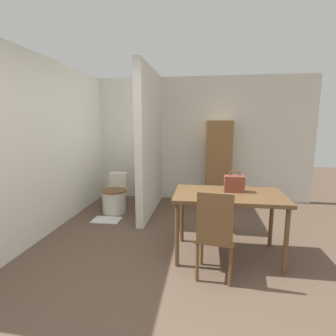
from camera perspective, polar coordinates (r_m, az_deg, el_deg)
name	(u,v)px	position (r m, az deg, el deg)	size (l,w,h in m)	color
ground_plane	(168,302)	(2.64, -0.05, -27.21)	(16.00, 16.00, 0.00)	brown
wall_back	(191,140)	(5.47, 4.94, 6.19)	(4.83, 0.12, 2.50)	silver
wall_left	(56,145)	(4.39, -23.24, 4.57)	(0.12, 4.31, 2.50)	silver
partition_wall	(150,142)	(4.65, -3.87, 5.58)	(0.12, 1.72, 2.50)	silver
dining_table	(229,200)	(3.17, 13.08, -6.86)	(1.27, 0.76, 0.78)	brown
wooden_chair	(215,233)	(2.75, 10.24, -13.71)	(0.43, 0.43, 0.94)	brown
toilet	(115,197)	(4.84, -11.44, -6.23)	(0.44, 0.59, 0.68)	silver
handbag	(234,183)	(3.23, 14.21, -3.28)	(0.23, 0.13, 0.26)	brown
wooden_cabinet	(218,163)	(5.23, 10.93, 1.11)	(0.49, 0.44, 1.63)	brown
bath_mat	(107,220)	(4.53, -13.22, -10.94)	(0.45, 0.31, 0.01)	silver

